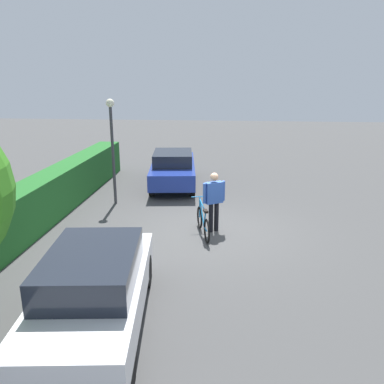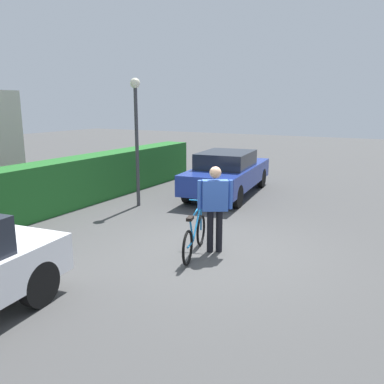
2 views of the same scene
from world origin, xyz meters
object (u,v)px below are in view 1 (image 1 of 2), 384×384
(person_rider, at_px, (214,197))
(parked_car_far, at_px, (173,168))
(parked_car_near, at_px, (94,288))
(bicycle, at_px, (203,222))
(street_lamp, at_px, (112,136))

(person_rider, bearing_deg, parked_car_far, 21.08)
(parked_car_near, relative_size, parked_car_far, 0.92)
(parked_car_near, bearing_deg, person_rider, -21.58)
(person_rider, bearing_deg, parked_car_near, 158.42)
(parked_car_far, distance_m, bicycle, 5.37)
(parked_car_far, bearing_deg, parked_car_near, 179.97)
(parked_car_near, xyz_separation_m, person_rider, (4.70, -1.86, 0.24))
(person_rider, relative_size, street_lamp, 0.48)
(parked_car_near, xyz_separation_m, bicycle, (4.39, -1.58, -0.40))
(street_lamp, bearing_deg, person_rider, -122.82)
(bicycle, distance_m, street_lamp, 4.62)
(street_lamp, bearing_deg, parked_car_near, -166.47)
(parked_car_far, bearing_deg, street_lamp, 146.30)
(parked_car_near, bearing_deg, parked_car_far, -0.03)
(bicycle, xyz_separation_m, street_lamp, (2.60, 3.26, 2.00))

